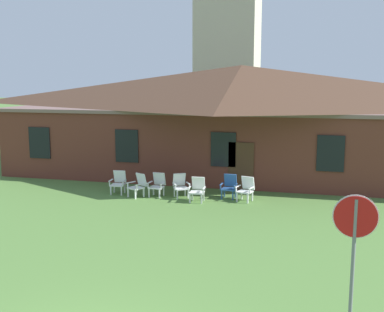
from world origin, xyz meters
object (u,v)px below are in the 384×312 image
at_px(lawn_chair_middle, 180,185).
at_px(lawn_chair_right_end, 197,189).
at_px(lawn_chair_left_end, 158,184).
at_px(stop_sign, 354,237).
at_px(lawn_chair_far_side, 229,186).
at_px(lawn_chair_under_eave, 246,188).
at_px(lawn_chair_by_porch, 119,182).
at_px(lawn_chair_near_door, 138,185).

bearing_deg(lawn_chair_middle, lawn_chair_right_end, -31.91).
height_order(lawn_chair_left_end, lawn_chair_middle, same).
bearing_deg(lawn_chair_right_end, lawn_chair_left_end, 166.30).
bearing_deg(stop_sign, lawn_chair_far_side, 111.90).
height_order(lawn_chair_middle, lawn_chair_under_eave, same).
xyz_separation_m(lawn_chair_by_porch, lawn_chair_far_side, (4.66, 0.40, 0.00)).
bearing_deg(lawn_chair_far_side, lawn_chair_under_eave, -23.21).
xyz_separation_m(lawn_chair_left_end, lawn_chair_middle, (0.95, 0.09, 0.00)).
relative_size(lawn_chair_by_porch, lawn_chair_under_eave, 1.00).
bearing_deg(lawn_chair_by_porch, lawn_chair_middle, 1.15).
bearing_deg(lawn_chair_far_side, lawn_chair_left_end, -171.55).
bearing_deg(lawn_chair_under_eave, lawn_chair_left_end, -178.06).
bearing_deg(lawn_chair_by_porch, lawn_chair_far_side, 4.91).
distance_m(stop_sign, lawn_chair_far_side, 10.79).
distance_m(stop_sign, lawn_chair_right_end, 10.49).
bearing_deg(lawn_chair_under_eave, lawn_chair_far_side, 156.79).
bearing_deg(lawn_chair_right_end, lawn_chair_by_porch, 172.41).
height_order(lawn_chair_right_end, lawn_chair_under_eave, same).
distance_m(lawn_chair_left_end, lawn_chair_middle, 0.96).
height_order(stop_sign, lawn_chair_right_end, stop_sign).
height_order(lawn_chair_left_end, lawn_chair_right_end, same).
relative_size(lawn_chair_near_door, lawn_chair_right_end, 1.00).
distance_m(lawn_chair_left_end, lawn_chair_far_side, 2.95).
xyz_separation_m(lawn_chair_right_end, lawn_chair_under_eave, (1.84, 0.56, 0.00)).
height_order(lawn_chair_middle, lawn_chair_right_end, same).
relative_size(lawn_chair_by_porch, lawn_chair_near_door, 1.00).
bearing_deg(lawn_chair_by_porch, lawn_chair_left_end, -1.11).
relative_size(stop_sign, lawn_chair_near_door, 2.87).
relative_size(lawn_chair_right_end, lawn_chair_under_eave, 1.00).
bearing_deg(lawn_chair_middle, lawn_chair_under_eave, 0.76).
distance_m(lawn_chair_near_door, lawn_chair_left_end, 0.80).
relative_size(lawn_chair_far_side, lawn_chair_under_eave, 1.00).
height_order(lawn_chair_left_end, lawn_chair_under_eave, same).
height_order(stop_sign, lawn_chair_middle, stop_sign).
xyz_separation_m(lawn_chair_by_porch, lawn_chair_near_door, (1.00, -0.35, 0.00)).
xyz_separation_m(lawn_chair_left_end, lawn_chair_under_eave, (3.64, 0.12, 0.00)).
bearing_deg(lawn_chair_under_eave, lawn_chair_middle, -179.24).
bearing_deg(stop_sign, lawn_chair_under_eave, 108.77).
xyz_separation_m(stop_sign, lawn_chair_under_eave, (-3.26, 9.61, -1.46)).
bearing_deg(lawn_chair_near_door, stop_sign, -50.20).
height_order(lawn_chair_by_porch, lawn_chair_near_door, same).
height_order(lawn_chair_by_porch, lawn_chair_middle, same).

